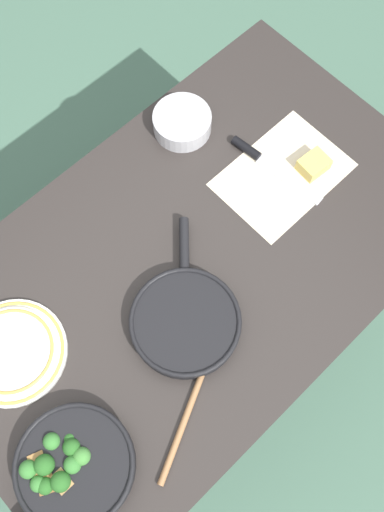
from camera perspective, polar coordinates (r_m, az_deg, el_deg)
ground_plane at (r=2.12m, az=0.00°, el=-7.46°), size 14.00×14.00×0.00m
dining_table_red at (r=1.48m, az=0.00°, el=-1.41°), size 1.34×0.82×0.74m
skillet_broccoli at (r=1.31m, az=-12.05°, el=-19.95°), size 0.40×0.26×0.07m
skillet_eggs at (r=1.33m, az=-0.68°, el=-6.52°), size 0.32×0.33×0.04m
wooden_spoon at (r=1.32m, az=0.60°, el=-12.75°), size 0.34×0.18×0.02m
parchment_sheet at (r=1.52m, az=9.06°, el=8.05°), size 0.33×0.23×0.00m
grater_knife at (r=1.53m, az=7.15°, el=9.42°), size 0.06×0.28×0.02m
cheese_block at (r=1.53m, az=12.06°, el=8.91°), size 0.08×0.07×0.04m
dinner_plate_stack at (r=1.39m, az=-17.57°, el=-9.11°), size 0.25×0.25×0.03m
prep_bowl_steel at (r=1.56m, az=-0.99°, el=13.21°), size 0.16×0.16×0.05m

